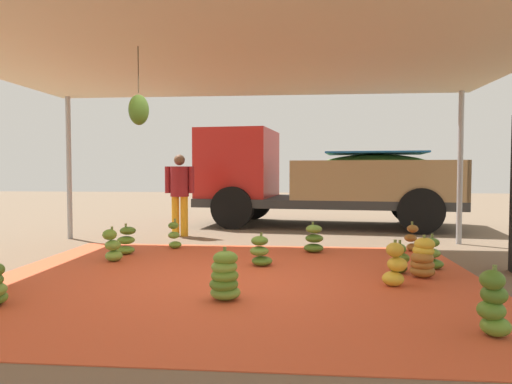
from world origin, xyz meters
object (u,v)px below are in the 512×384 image
object	(u,v)px
banana_bunch_4	(314,240)
banana_bunch_3	(112,247)
banana_bunch_7	(400,259)
cargo_truck_main	(316,177)
worker_0	(180,189)
banana_bunch_5	(174,236)
banana_bunch_14	(412,239)
banana_bunch_11	(126,241)
banana_bunch_12	(395,266)
banana_bunch_9	(432,254)
banana_bunch_0	(225,277)
banana_bunch_13	(423,259)
banana_bunch_2	(260,252)
banana_bunch_6	(493,305)

from	to	relation	value
banana_bunch_4	banana_bunch_3	bearing A→B (deg)	-160.22
banana_bunch_7	cargo_truck_main	xyz separation A→B (m)	(-0.93, 5.44, 1.01)
worker_0	banana_bunch_3	bearing A→B (deg)	-96.24
banana_bunch_5	banana_bunch_14	xyz separation A→B (m)	(4.10, 0.09, -0.01)
banana_bunch_11	banana_bunch_12	world-z (taller)	banana_bunch_12
banana_bunch_11	banana_bunch_12	bearing A→B (deg)	-24.38
banana_bunch_3	worker_0	xyz separation A→B (m)	(0.31, 2.84, 0.76)
banana_bunch_9	banana_bunch_12	xyz separation A→B (m)	(-0.71, -1.05, 0.04)
banana_bunch_7	banana_bunch_14	xyz separation A→B (m)	(0.57, 1.75, 0.02)
banana_bunch_4	banana_bunch_5	bearing A→B (deg)	176.34
banana_bunch_7	banana_bunch_12	world-z (taller)	banana_bunch_12
banana_bunch_0	banana_bunch_4	world-z (taller)	banana_bunch_0
worker_0	banana_bunch_5	bearing A→B (deg)	-79.13
cargo_truck_main	banana_bunch_11	bearing A→B (deg)	-126.49
banana_bunch_12	banana_bunch_4	bearing A→B (deg)	111.56
banana_bunch_0	banana_bunch_13	bearing A→B (deg)	28.24
banana_bunch_2	banana_bunch_13	distance (m)	2.20
worker_0	banana_bunch_13	bearing A→B (deg)	-40.74
cargo_truck_main	banana_bunch_0	bearing A→B (deg)	-99.73
worker_0	banana_bunch_0	bearing A→B (deg)	-70.33
banana_bunch_9	banana_bunch_14	world-z (taller)	banana_bunch_14
banana_bunch_3	banana_bunch_12	xyz separation A→B (m)	(3.94, -1.16, 0.01)
banana_bunch_14	worker_0	distance (m)	4.72
banana_bunch_2	banana_bunch_12	size ratio (longest dim) A/B	0.88
banana_bunch_7	banana_bunch_11	bearing A→B (deg)	165.87
banana_bunch_3	banana_bunch_12	size ratio (longest dim) A/B	0.95
banana_bunch_9	banana_bunch_4	bearing A→B (deg)	143.14
banana_bunch_4	banana_bunch_6	xyz separation A→B (m)	(1.36, -3.93, 0.05)
banana_bunch_13	banana_bunch_14	size ratio (longest dim) A/B	1.10
banana_bunch_2	banana_bunch_5	size ratio (longest dim) A/B	0.93
banana_bunch_7	banana_bunch_12	bearing A→B (deg)	-105.46
banana_bunch_7	banana_bunch_13	distance (m)	0.36
banana_bunch_3	banana_bunch_11	bearing A→B (deg)	92.70
cargo_truck_main	banana_bunch_12	bearing A→B (deg)	-83.31
banana_bunch_9	cargo_truck_main	bearing A→B (deg)	105.62
banana_bunch_0	banana_bunch_3	distance (m)	2.80
banana_bunch_0	banana_bunch_12	world-z (taller)	banana_bunch_0
banana_bunch_0	banana_bunch_3	size ratio (longest dim) A/B	1.07
banana_bunch_9	banana_bunch_2	bearing A→B (deg)	-179.33
banana_bunch_0	worker_0	world-z (taller)	worker_0
banana_bunch_4	banana_bunch_9	distance (m)	2.00
banana_bunch_11	worker_0	size ratio (longest dim) A/B	0.29
banana_bunch_11	banana_bunch_2	bearing A→B (deg)	-18.73
banana_bunch_9	banana_bunch_13	bearing A→B (deg)	-114.95
banana_bunch_6	banana_bunch_11	xyz separation A→B (m)	(-4.44, 3.48, -0.06)
banana_bunch_7	banana_bunch_9	bearing A→B (deg)	31.33
banana_bunch_2	banana_bunch_3	bearing A→B (deg)	176.68
banana_bunch_3	banana_bunch_13	xyz separation A→B (m)	(4.39, -0.67, 0.02)
banana_bunch_0	banana_bunch_2	size ratio (longest dim) A/B	1.17
banana_bunch_6	banana_bunch_14	xyz separation A→B (m)	(0.30, 4.17, -0.06)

